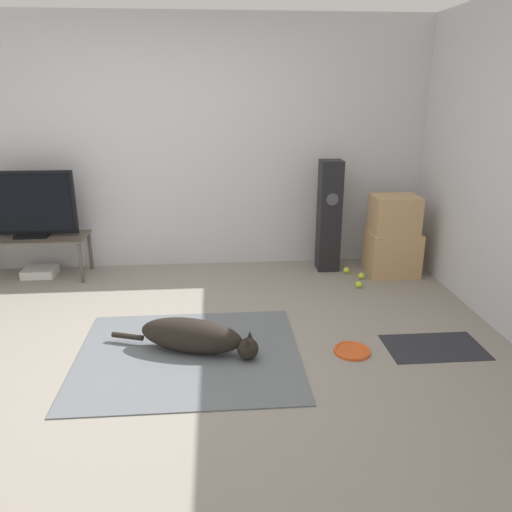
{
  "coord_description": "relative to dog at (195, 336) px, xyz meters",
  "views": [
    {
      "loc": [
        0.36,
        -3.17,
        1.84
      ],
      "look_at": [
        0.69,
        0.95,
        0.45
      ],
      "focal_mm": 35.0,
      "sensor_mm": 36.0,
      "label": 1
    }
  ],
  "objects": [
    {
      "name": "ground_plane",
      "position": [
        -0.18,
        -0.09,
        -0.14
      ],
      "size": [
        12.0,
        12.0,
        0.0
      ],
      "primitive_type": "plane",
      "color": "gray"
    },
    {
      "name": "tennis_ball_by_boxes",
      "position": [
        1.54,
        1.14,
        -0.1
      ],
      "size": [
        0.07,
        0.07,
        0.07
      ],
      "color": "#C6E033",
      "rests_on": "ground_plane"
    },
    {
      "name": "tv_stand",
      "position": [
        -1.66,
        1.7,
        0.25
      ],
      "size": [
        1.05,
        0.45,
        0.43
      ],
      "color": "brown",
      "rests_on": "ground_plane"
    },
    {
      "name": "cardboard_box_upper",
      "position": [
        1.97,
        1.5,
        0.5
      ],
      "size": [
        0.45,
        0.36,
        0.38
      ],
      "color": "tan",
      "rests_on": "cardboard_box_lower"
    },
    {
      "name": "area_rug",
      "position": [
        -0.05,
        -0.03,
        -0.13
      ],
      "size": [
        1.6,
        1.37,
        0.01
      ],
      "color": "slate",
      "rests_on": "ground_plane"
    },
    {
      "name": "cardboard_box_lower",
      "position": [
        1.98,
        1.51,
        0.09
      ],
      "size": [
        0.51,
        0.4,
        0.45
      ],
      "color": "tan",
      "rests_on": "ground_plane"
    },
    {
      "name": "dog",
      "position": [
        0.0,
        0.0,
        0.0
      ],
      "size": [
        1.09,
        0.46,
        0.26
      ],
      "color": "black",
      "rests_on": "area_rug"
    },
    {
      "name": "frisbee",
      "position": [
        1.15,
        -0.08,
        -0.12
      ],
      "size": [
        0.27,
        0.27,
        0.03
      ],
      "color": "#DB511E",
      "rests_on": "ground_plane"
    },
    {
      "name": "wall_back",
      "position": [
        -0.18,
        2.01,
        1.14
      ],
      "size": [
        8.0,
        0.06,
        2.55
      ],
      "color": "silver",
      "rests_on": "ground_plane"
    },
    {
      "name": "tennis_ball_near_speaker",
      "position": [
        1.63,
        1.38,
        -0.1
      ],
      "size": [
        0.07,
        0.07,
        0.07
      ],
      "color": "#C6E033",
      "rests_on": "ground_plane"
    },
    {
      "name": "tv",
      "position": [
        -1.66,
        1.71,
        0.62
      ],
      "size": [
        0.91,
        0.2,
        0.66
      ],
      "color": "black",
      "rests_on": "tv_stand"
    },
    {
      "name": "tennis_ball_loose_on_carpet",
      "position": [
        1.52,
        1.55,
        -0.1
      ],
      "size": [
        0.07,
        0.07,
        0.07
      ],
      "color": "#C6E033",
      "rests_on": "ground_plane"
    },
    {
      "name": "game_console",
      "position": [
        -1.66,
        1.74,
        -0.09
      ],
      "size": [
        0.32,
        0.28,
        0.08
      ],
      "color": "white",
      "rests_on": "ground_plane"
    },
    {
      "name": "door_mat",
      "position": [
        1.78,
        -0.06,
        -0.13
      ],
      "size": [
        0.72,
        0.44,
        0.01
      ],
      "color": "#28282D",
      "rests_on": "ground_plane"
    },
    {
      "name": "floor_speaker",
      "position": [
        1.35,
        1.7,
        0.44
      ],
      "size": [
        0.22,
        0.23,
        1.16
      ],
      "color": "black",
      "rests_on": "ground_plane"
    }
  ]
}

